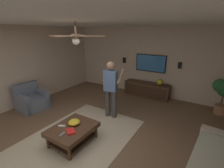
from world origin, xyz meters
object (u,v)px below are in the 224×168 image
vase_round (160,82)px  wall_speaker_right (124,60)px  armchair (32,100)px  remote_grey (62,134)px  tv (151,63)px  ceiling_fan (76,37)px  bowl (74,122)px  potted_plant_tall (223,92)px  book (71,131)px  media_console (147,90)px  wall_speaker_left (180,65)px  remote_black (70,122)px  person_standing (111,87)px  coffee_table (73,131)px  remote_white (62,126)px

vase_round → wall_speaker_right: (0.26, 1.60, 0.62)m
armchair → remote_grey: armchair is taller
armchair → tv: bearing=51.6°
tv → ceiling_fan: size_ratio=0.97×
armchair → bowl: size_ratio=3.26×
remote_grey → potted_plant_tall: bearing=-45.8°
vase_round → bowl: bearing=164.6°
book → wall_speaker_right: size_ratio=1.00×
tv → armchair: bearing=-41.2°
armchair → remote_grey: size_ratio=5.65×
book → wall_speaker_right: (3.90, 0.81, 0.86)m
potted_plant_tall → media_console: bearing=86.4°
wall_speaker_left → wall_speaker_right: 2.17m
remote_grey → ceiling_fan: (0.70, 0.13, 1.87)m
remote_black → tv: bearing=109.9°
tv → ceiling_fan: bearing=-9.0°
person_standing → book: bearing=171.6°
armchair → wall_speaker_left: size_ratio=3.85×
coffee_table → wall_speaker_right: 3.94m
remote_white → remote_grey: same height
remote_white → vase_round: 3.77m
media_console → wall_speaker_right: (0.25, 1.13, 1.01)m
remote_white → wall_speaker_left: 4.30m
potted_plant_tall → remote_white: (-3.45, 3.03, -0.31)m
media_console → person_standing: size_ratio=1.04×
book → ceiling_fan: (0.54, 0.21, 1.86)m
tv → remote_grey: tv is taller
potted_plant_tall → person_standing: bearing=124.8°
wall_speaker_right → ceiling_fan: 3.56m
bowl → ceiling_fan: size_ratio=0.22×
potted_plant_tall → remote_white: 4.61m
wall_speaker_left → ceiling_fan: bearing=155.0°
tv → book: tv is taller
coffee_table → remote_black: size_ratio=6.67×
tv → person_standing: 2.33m
ceiling_fan → coffee_table: bearing=-165.3°
book → ceiling_fan: bearing=-37.1°
person_standing → ceiling_fan: 1.72m
armchair → remote_grey: (-0.84, -2.41, 0.13)m
armchair → wall_speaker_left: 5.11m
tv → vase_round: (-0.25, -0.47, -0.61)m
ceiling_fan → vase_round: bearing=-17.9°
armchair → media_console: bearing=49.3°
coffee_table → remote_black: bearing=61.4°
armchair → coffee_table: bearing=-9.9°
remote_black → coffee_table: bearing=0.6°
remote_grey → armchair: bearing=62.3°
coffee_table → book: bearing=-144.9°
media_console → tv: bearing=-180.0°
tv → remote_white: 3.99m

